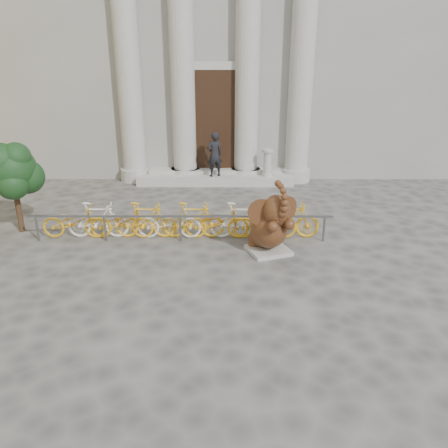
{
  "coord_description": "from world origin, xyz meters",
  "views": [
    {
      "loc": [
        0.39,
        -7.25,
        4.52
      ],
      "look_at": [
        0.36,
        1.87,
        1.1
      ],
      "focal_mm": 35.0,
      "sensor_mm": 36.0,
      "label": 1
    }
  ],
  "objects_px": {
    "tree": "(13,170)",
    "pedestrian": "(214,154)",
    "elephant_statue": "(270,226)",
    "bike_rack": "(181,220)"
  },
  "relations": [
    {
      "from": "tree",
      "to": "pedestrian",
      "type": "xyz_separation_m",
      "value": [
        5.3,
        4.91,
        -0.56
      ]
    },
    {
      "from": "elephant_statue",
      "to": "pedestrian",
      "type": "bearing_deg",
      "value": 83.18
    },
    {
      "from": "bike_rack",
      "to": "pedestrian",
      "type": "height_order",
      "value": "pedestrian"
    },
    {
      "from": "elephant_statue",
      "to": "tree",
      "type": "distance_m",
      "value": 7.04
    },
    {
      "from": "bike_rack",
      "to": "tree",
      "type": "distance_m",
      "value": 4.7
    },
    {
      "from": "bike_rack",
      "to": "tree",
      "type": "relative_size",
      "value": 3.17
    },
    {
      "from": "elephant_statue",
      "to": "tree",
      "type": "xyz_separation_m",
      "value": [
        -6.81,
        1.42,
        1.05
      ]
    },
    {
      "from": "bike_rack",
      "to": "pedestrian",
      "type": "distance_m",
      "value": 5.44
    },
    {
      "from": "bike_rack",
      "to": "pedestrian",
      "type": "bearing_deg",
      "value": 81.56
    },
    {
      "from": "tree",
      "to": "elephant_statue",
      "type": "bearing_deg",
      "value": -11.81
    }
  ]
}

